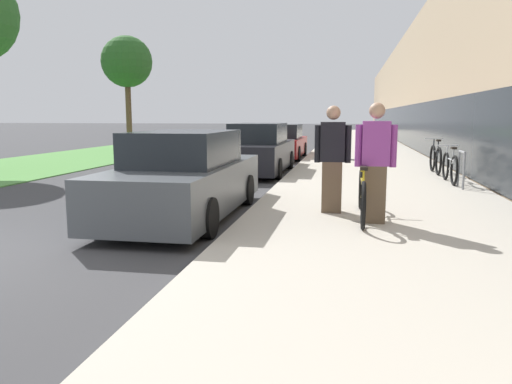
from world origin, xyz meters
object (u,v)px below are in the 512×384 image
parked_sedan_far (283,143)px  street_tree_far (127,63)px  cruiser_bike_middle (436,159)px  person_bystander (332,159)px  vintage_roadster_curbside (259,151)px  tandem_bicycle (362,195)px  cruiser_bike_nearest (450,167)px  person_rider (375,163)px  parked_sedan_curbside (185,178)px  bike_rack_hoop (461,165)px

parked_sedan_far → street_tree_far: size_ratio=0.83×
cruiser_bike_middle → person_bystander: bearing=-112.9°
cruiser_bike_middle → vintage_roadster_curbside: 5.19m
tandem_bicycle → street_tree_far: street_tree_far is taller
cruiser_bike_middle → vintage_roadster_curbside: size_ratio=0.37×
cruiser_bike_nearest → street_tree_far: street_tree_far is taller
parked_sedan_far → street_tree_far: bearing=161.0°
person_rider → parked_sedan_far: (-3.14, 13.14, -0.41)m
person_bystander → parked_sedan_curbside: 2.56m
person_bystander → street_tree_far: street_tree_far is taller
tandem_bicycle → person_rider: size_ratio=1.31×
cruiser_bike_nearest → vintage_roadster_curbside: bearing=155.7°
person_rider → parked_sedan_curbside: person_rider is taller
cruiser_bike_nearest → cruiser_bike_middle: (-0.01, 2.07, 0.03)m
parked_sedan_far → street_tree_far: street_tree_far is taller
person_rider → vintage_roadster_curbside: (-3.14, 7.44, -0.35)m
vintage_roadster_curbside → tandem_bicycle: bearing=-67.5°
tandem_bicycle → parked_sedan_far: 13.19m
street_tree_far → cruiser_bike_middle: bearing=-33.4°
parked_sedan_curbside → street_tree_far: size_ratio=0.83×
tandem_bicycle → bike_rack_hoop: 4.53m
street_tree_far → person_bystander: bearing=-55.1°
tandem_bicycle → parked_sedan_curbside: (-3.02, 0.22, 0.17)m
bike_rack_hoop → street_tree_far: (-13.42, 11.75, 3.72)m
tandem_bicycle → cruiser_bike_nearest: bearing=65.2°
bike_rack_hoop → cruiser_bike_nearest: 0.92m
cruiser_bike_middle → cruiser_bike_nearest: bearing=-89.8°
person_bystander → vintage_roadster_curbside: 7.16m
person_rider → bike_rack_hoop: person_rider is taller
tandem_bicycle → person_rider: bearing=-59.2°
bike_rack_hoop → cruiser_bike_nearest: (-0.07, 0.91, -0.13)m
cruiser_bike_middle → vintage_roadster_curbside: bearing=176.9°
cruiser_bike_nearest → parked_sedan_far: 9.57m
person_rider → vintage_roadster_curbside: person_rider is taller
tandem_bicycle → person_rider: 0.64m
person_rider → parked_sedan_far: bearing=103.4°
person_bystander → cruiser_bike_nearest: bearing=58.1°
person_rider → tandem_bicycle: bearing=120.8°
tandem_bicycle → cruiser_bike_nearest: cruiser_bike_nearest is taller
tandem_bicycle → cruiser_bike_nearest: size_ratio=1.33×
bike_rack_hoop → parked_sedan_far: 10.38m
cruiser_bike_nearest → cruiser_bike_middle: 2.07m
parked_sedan_curbside → street_tree_far: (-8.10, 15.43, 3.68)m
cruiser_bike_nearest → street_tree_far: 17.62m
parked_sedan_far → person_bystander: bearing=-78.7°
bike_rack_hoop → parked_sedan_far: size_ratio=0.18×
person_rider → street_tree_far: 19.82m
tandem_bicycle → parked_sedan_far: (-2.96, 12.85, 0.13)m
person_bystander → parked_sedan_far: bearing=101.3°
person_rider → cruiser_bike_nearest: person_rider is taller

